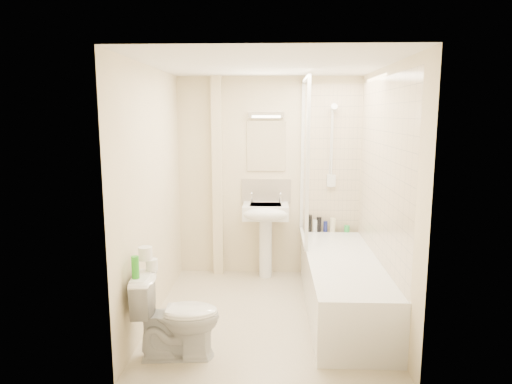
{
  "coord_description": "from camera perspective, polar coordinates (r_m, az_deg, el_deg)",
  "views": [
    {
      "loc": [
        0.05,
        -4.25,
        1.96
      ],
      "look_at": [
        -0.12,
        0.2,
        1.2
      ],
      "focal_mm": 32.0,
      "sensor_mm": 36.0,
      "label": 1
    }
  ],
  "objects": [
    {
      "name": "strip_light",
      "position": [
        5.46,
        1.29,
        9.61
      ],
      "size": [
        0.42,
        0.07,
        0.07
      ],
      "primitive_type": "cube",
      "color": "silver",
      "rests_on": "wall_back"
    },
    {
      "name": "bottle_blue",
      "position": [
        5.61,
        8.67,
        -4.27
      ],
      "size": [
        0.05,
        0.05,
        0.13
      ],
      "primitive_type": "cylinder",
      "color": "navy",
      "rests_on": "bathtub"
    },
    {
      "name": "ceiling",
      "position": [
        4.27,
        1.54,
        15.64
      ],
      "size": [
        2.2,
        2.5,
        0.02
      ],
      "primitive_type": "cube",
      "color": "white",
      "rests_on": "wall_back"
    },
    {
      "name": "wall_right",
      "position": [
        4.44,
        15.81,
        -0.5
      ],
      "size": [
        0.02,
        2.5,
        2.4
      ],
      "primitive_type": "cube",
      "color": "beige",
      "rests_on": "ground"
    },
    {
      "name": "bottle_black_a",
      "position": [
        5.58,
        6.73,
        -3.89
      ],
      "size": [
        0.05,
        0.05,
        0.21
      ],
      "primitive_type": "cylinder",
      "color": "black",
      "rests_on": "bathtub"
    },
    {
      "name": "shower_fixture",
      "position": [
        5.5,
        9.49,
        5.27
      ],
      "size": [
        0.1,
        0.16,
        0.99
      ],
      "color": "white",
      "rests_on": "wall_back"
    },
    {
      "name": "shower_screen",
      "position": [
        5.08,
        6.11,
        3.91
      ],
      "size": [
        0.04,
        0.92,
        1.8
      ],
      "color": "white",
      "rests_on": "bathtub"
    },
    {
      "name": "wall_back",
      "position": [
        5.55,
        1.63,
        1.84
      ],
      "size": [
        2.2,
        0.02,
        2.4
      ],
      "primitive_type": "cube",
      "color": "beige",
      "rests_on": "ground"
    },
    {
      "name": "splashback",
      "position": [
        5.56,
        1.26,
        0.1
      ],
      "size": [
        0.6,
        0.02,
        0.3
      ],
      "primitive_type": "cube",
      "color": "beige",
      "rests_on": "wall_back"
    },
    {
      "name": "pedestal_sink",
      "position": [
        5.4,
        1.21,
        -3.5
      ],
      "size": [
        0.53,
        0.49,
        1.03
      ],
      "color": "white",
      "rests_on": "ground"
    },
    {
      "name": "toilet_roll_lower",
      "position": [
        3.88,
        -12.9,
        -8.84
      ],
      "size": [
        0.1,
        0.1,
        0.09
      ],
      "primitive_type": "cylinder",
      "color": "white",
      "rests_on": "toilet"
    },
    {
      "name": "mirror",
      "position": [
        5.5,
        1.28,
        5.75
      ],
      "size": [
        0.46,
        0.01,
        0.6
      ],
      "primitive_type": "cube",
      "color": "white",
      "rests_on": "wall_back"
    },
    {
      "name": "pipe_boxing",
      "position": [
        5.53,
        -4.82,
        1.78
      ],
      "size": [
        0.12,
        0.12,
        2.4
      ],
      "primitive_type": "cube",
      "color": "beige",
      "rests_on": "ground"
    },
    {
      "name": "tile_back",
      "position": [
        5.55,
        9.42,
        4.06
      ],
      "size": [
        0.7,
        0.01,
        1.75
      ],
      "primitive_type": "cube",
      "color": "beige",
      "rests_on": "wall_back"
    },
    {
      "name": "bottle_green",
      "position": [
        5.65,
        11.29,
        -4.52
      ],
      "size": [
        0.06,
        0.06,
        0.08
      ],
      "primitive_type": "cylinder",
      "color": "green",
      "rests_on": "bathtub"
    },
    {
      "name": "floor",
      "position": [
        4.68,
        1.4,
        -15.06
      ],
      "size": [
        2.5,
        2.5,
        0.0
      ],
      "primitive_type": "plane",
      "color": "beige",
      "rests_on": "ground"
    },
    {
      "name": "toilet_roll_upper",
      "position": [
        3.85,
        -13.67,
        -7.45
      ],
      "size": [
        0.11,
        0.11,
        0.11
      ],
      "primitive_type": "cylinder",
      "color": "white",
      "rests_on": "toilet_roll_lower"
    },
    {
      "name": "bottle_black_b",
      "position": [
        5.59,
        7.87,
        -4.03
      ],
      "size": [
        0.06,
        0.06,
        0.18
      ],
      "primitive_type": "cylinder",
      "color": "black",
      "rests_on": "bathtub"
    },
    {
      "name": "bathtub",
      "position": [
        4.7,
        10.8,
        -11.29
      ],
      "size": [
        0.7,
        2.1,
        0.55
      ],
      "color": "white",
      "rests_on": "ground"
    },
    {
      "name": "wall_left",
      "position": [
        4.46,
        -12.8,
        -0.32
      ],
      "size": [
        0.02,
        2.5,
        2.4
      ],
      "primitive_type": "cube",
      "color": "beige",
      "rests_on": "ground"
    },
    {
      "name": "green_bottle",
      "position": [
        3.71,
        -14.85,
        -9.09
      ],
      "size": [
        0.06,
        0.06,
        0.18
      ],
      "primitive_type": "cylinder",
      "color": "green",
      "rests_on": "toilet"
    },
    {
      "name": "bottle_cream",
      "position": [
        5.61,
        9.57,
        -4.08
      ],
      "size": [
        0.07,
        0.07,
        0.17
      ],
      "primitive_type": "cylinder",
      "color": "#F1E9BA",
      "rests_on": "bathtub"
    },
    {
      "name": "toilet",
      "position": [
        3.87,
        -9.84,
        -15.01
      ],
      "size": [
        0.49,
        0.74,
        0.7
      ],
      "primitive_type": "imported",
      "rotation": [
        0.0,
        0.0,
        1.65
      ],
      "color": "white",
      "rests_on": "ground"
    },
    {
      "name": "bottle_white_a",
      "position": [
        5.59,
        7.39,
        -4.21
      ],
      "size": [
        0.06,
        0.06,
        0.14
      ],
      "primitive_type": "cylinder",
      "color": "white",
      "rests_on": "bathtub"
    },
    {
      "name": "tile_right",
      "position": [
        4.49,
        15.53,
        2.53
      ],
      "size": [
        0.01,
        2.1,
        1.75
      ],
      "primitive_type": "cube",
      "color": "beige",
      "rests_on": "wall_right"
    }
  ]
}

